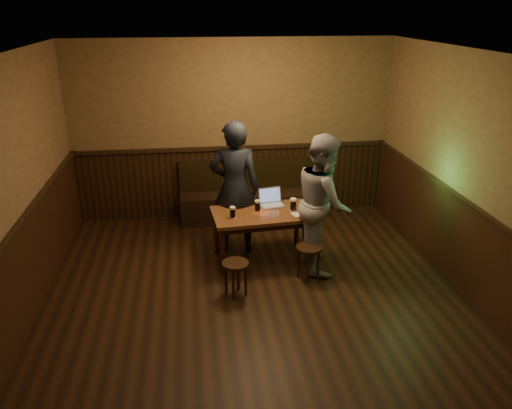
{
  "coord_description": "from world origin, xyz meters",
  "views": [
    {
      "loc": [
        -0.65,
        -4.69,
        3.26
      ],
      "look_at": [
        0.13,
        1.21,
        0.85
      ],
      "focal_mm": 35.0,
      "sensor_mm": 36.0,
      "label": 1
    }
  ],
  "objects_px": {
    "pint_mid": "(257,206)",
    "person_suit": "(235,188)",
    "stool_left": "(236,269)",
    "bench": "(249,200)",
    "person_grey": "(323,203)",
    "pub_table": "(262,219)",
    "pint_left": "(233,212)",
    "laptop": "(271,201)",
    "stool_right": "(309,253)",
    "pint_right": "(293,204)"
  },
  "relations": [
    {
      "from": "bench",
      "to": "person_grey",
      "type": "height_order",
      "value": "person_grey"
    },
    {
      "from": "bench",
      "to": "pint_left",
      "type": "relative_size",
      "value": 14.57
    },
    {
      "from": "laptop",
      "to": "pub_table",
      "type": "bearing_deg",
      "value": -133.38
    },
    {
      "from": "bench",
      "to": "pint_mid",
      "type": "distance_m",
      "value": 1.46
    },
    {
      "from": "bench",
      "to": "stool_left",
      "type": "relative_size",
      "value": 5.1
    },
    {
      "from": "pub_table",
      "to": "pint_mid",
      "type": "bearing_deg",
      "value": 128.51
    },
    {
      "from": "pub_table",
      "to": "stool_left",
      "type": "relative_size",
      "value": 3.15
    },
    {
      "from": "pint_mid",
      "to": "person_grey",
      "type": "xyz_separation_m",
      "value": [
        0.81,
        -0.3,
        0.12
      ]
    },
    {
      "from": "pint_right",
      "to": "laptop",
      "type": "xyz_separation_m",
      "value": [
        -0.26,
        0.23,
        -0.03
      ]
    },
    {
      "from": "pint_left",
      "to": "pint_mid",
      "type": "xyz_separation_m",
      "value": [
        0.35,
        0.18,
        0.0
      ]
    },
    {
      "from": "stool_right",
      "to": "laptop",
      "type": "distance_m",
      "value": 0.98
    },
    {
      "from": "pint_mid",
      "to": "bench",
      "type": "bearing_deg",
      "value": 87.73
    },
    {
      "from": "stool_right",
      "to": "pint_mid",
      "type": "bearing_deg",
      "value": 131.81
    },
    {
      "from": "pub_table",
      "to": "pint_left",
      "type": "distance_m",
      "value": 0.45
    },
    {
      "from": "laptop",
      "to": "bench",
      "type": "bearing_deg",
      "value": 87.3
    },
    {
      "from": "pint_right",
      "to": "pub_table",
      "type": "bearing_deg",
      "value": -177.51
    },
    {
      "from": "stool_left",
      "to": "person_suit",
      "type": "relative_size",
      "value": 0.23
    },
    {
      "from": "pint_left",
      "to": "laptop",
      "type": "relative_size",
      "value": 0.42
    },
    {
      "from": "pint_left",
      "to": "pint_right",
      "type": "relative_size",
      "value": 0.89
    },
    {
      "from": "pint_right",
      "to": "laptop",
      "type": "relative_size",
      "value": 0.47
    },
    {
      "from": "bench",
      "to": "pint_right",
      "type": "xyz_separation_m",
      "value": [
        0.42,
        -1.42,
        0.47
      ]
    },
    {
      "from": "pint_right",
      "to": "laptop",
      "type": "distance_m",
      "value": 0.35
    },
    {
      "from": "laptop",
      "to": "pint_mid",
      "type": "bearing_deg",
      "value": -149.16
    },
    {
      "from": "pint_mid",
      "to": "person_suit",
      "type": "height_order",
      "value": "person_suit"
    },
    {
      "from": "pub_table",
      "to": "stool_right",
      "type": "height_order",
      "value": "pub_table"
    },
    {
      "from": "stool_left",
      "to": "pint_left",
      "type": "bearing_deg",
      "value": 87.04
    },
    {
      "from": "pint_left",
      "to": "laptop",
      "type": "xyz_separation_m",
      "value": [
        0.56,
        0.37,
        -0.02
      ]
    },
    {
      "from": "person_grey",
      "to": "stool_left",
      "type": "bearing_deg",
      "value": 123.28
    },
    {
      "from": "pint_mid",
      "to": "person_suit",
      "type": "distance_m",
      "value": 0.43
    },
    {
      "from": "bench",
      "to": "pint_left",
      "type": "bearing_deg",
      "value": -104.38
    },
    {
      "from": "stool_left",
      "to": "pint_mid",
      "type": "bearing_deg",
      "value": 66.81
    },
    {
      "from": "stool_left",
      "to": "stool_right",
      "type": "xyz_separation_m",
      "value": [
        0.95,
        0.26,
        0.01
      ]
    },
    {
      "from": "laptop",
      "to": "person_grey",
      "type": "distance_m",
      "value": 0.78
    },
    {
      "from": "stool_left",
      "to": "laptop",
      "type": "bearing_deg",
      "value": 61.08
    },
    {
      "from": "stool_left",
      "to": "pint_right",
      "type": "bearing_deg",
      "value": 44.93
    },
    {
      "from": "pint_mid",
      "to": "person_suit",
      "type": "xyz_separation_m",
      "value": [
        -0.27,
        0.29,
        0.16
      ]
    },
    {
      "from": "stool_left",
      "to": "person_grey",
      "type": "bearing_deg",
      "value": 26.32
    },
    {
      "from": "pub_table",
      "to": "pint_left",
      "type": "relative_size",
      "value": 9.01
    },
    {
      "from": "pint_left",
      "to": "person_suit",
      "type": "xyz_separation_m",
      "value": [
        0.07,
        0.47,
        0.16
      ]
    },
    {
      "from": "bench",
      "to": "stool_left",
      "type": "xyz_separation_m",
      "value": [
        -0.44,
        -2.28,
        0.03
      ]
    },
    {
      "from": "pub_table",
      "to": "person_grey",
      "type": "distance_m",
      "value": 0.84
    },
    {
      "from": "stool_left",
      "to": "person_grey",
      "type": "relative_size",
      "value": 0.24
    },
    {
      "from": "pint_left",
      "to": "person_suit",
      "type": "height_order",
      "value": "person_suit"
    },
    {
      "from": "stool_left",
      "to": "pint_left",
      "type": "height_order",
      "value": "pint_left"
    },
    {
      "from": "stool_right",
      "to": "stool_left",
      "type": "bearing_deg",
      "value": -164.53
    },
    {
      "from": "pub_table",
      "to": "person_grey",
      "type": "height_order",
      "value": "person_grey"
    },
    {
      "from": "bench",
      "to": "person_grey",
      "type": "distance_m",
      "value": 1.94
    },
    {
      "from": "pub_table",
      "to": "stool_right",
      "type": "relative_size",
      "value": 3.06
    },
    {
      "from": "pub_table",
      "to": "stool_right",
      "type": "xyz_separation_m",
      "value": [
        0.51,
        -0.57,
        -0.25
      ]
    },
    {
      "from": "pub_table",
      "to": "stool_left",
      "type": "xyz_separation_m",
      "value": [
        -0.44,
        -0.84,
        -0.26
      ]
    }
  ]
}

